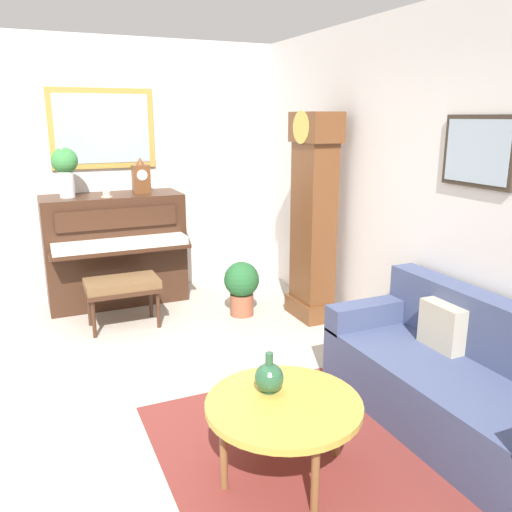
% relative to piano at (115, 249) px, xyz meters
% --- Properties ---
extents(ground_plane, '(6.40, 6.00, 0.10)m').
position_rel_piano_xyz_m(ground_plane, '(2.23, -0.36, -0.65)').
color(ground_plane, '#B2A899').
extents(wall_left, '(0.13, 4.90, 2.80)m').
position_rel_piano_xyz_m(wall_left, '(-0.37, -0.35, 0.81)').
color(wall_left, silver).
rests_on(wall_left, ground_plane).
extents(wall_back, '(5.30, 0.13, 2.80)m').
position_rel_piano_xyz_m(wall_back, '(2.24, 2.04, 0.81)').
color(wall_back, silver).
rests_on(wall_back, ground_plane).
extents(area_rug, '(2.10, 1.50, 0.01)m').
position_rel_piano_xyz_m(area_rug, '(3.36, 0.47, -0.59)').
color(area_rug, maroon).
rests_on(area_rug, ground_plane).
extents(piano, '(0.87, 1.44, 1.18)m').
position_rel_piano_xyz_m(piano, '(0.00, 0.00, 0.00)').
color(piano, '#3D2316').
rests_on(piano, ground_plane).
extents(piano_bench, '(0.42, 0.70, 0.48)m').
position_rel_piano_xyz_m(piano_bench, '(0.77, -0.08, -0.19)').
color(piano_bench, '#3D2316').
rests_on(piano_bench, ground_plane).
extents(grandfather_clock, '(0.52, 0.34, 2.03)m').
position_rel_piano_xyz_m(grandfather_clock, '(1.25, 1.72, 0.37)').
color(grandfather_clock, brown).
rests_on(grandfather_clock, ground_plane).
extents(couch, '(1.90, 0.80, 0.84)m').
position_rel_piano_xyz_m(couch, '(3.39, 1.61, -0.28)').
color(couch, '#424C70').
rests_on(couch, ground_plane).
extents(coffee_table, '(0.88, 0.88, 0.44)m').
position_rel_piano_xyz_m(coffee_table, '(3.33, 0.36, -0.18)').
color(coffee_table, gold).
rests_on(coffee_table, ground_plane).
extents(mantel_clock, '(0.13, 0.18, 0.38)m').
position_rel_piano_xyz_m(mantel_clock, '(0.00, 0.32, 0.75)').
color(mantel_clock, brown).
rests_on(mantel_clock, piano).
extents(flower_vase, '(0.26, 0.26, 0.58)m').
position_rel_piano_xyz_m(flower_vase, '(0.00, -0.44, 0.90)').
color(flower_vase, silver).
rests_on(flower_vase, piano).
extents(teacup, '(0.12, 0.12, 0.06)m').
position_rel_piano_xyz_m(teacup, '(0.14, -0.07, 0.61)').
color(teacup, beige).
rests_on(teacup, piano).
extents(green_jug, '(0.17, 0.17, 0.24)m').
position_rel_piano_xyz_m(green_jug, '(3.19, 0.33, -0.07)').
color(green_jug, '#234C33').
rests_on(green_jug, coffee_table).
extents(potted_plant, '(0.36, 0.36, 0.56)m').
position_rel_piano_xyz_m(potted_plant, '(0.94, 1.09, -0.27)').
color(potted_plant, '#935138').
rests_on(potted_plant, ground_plane).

